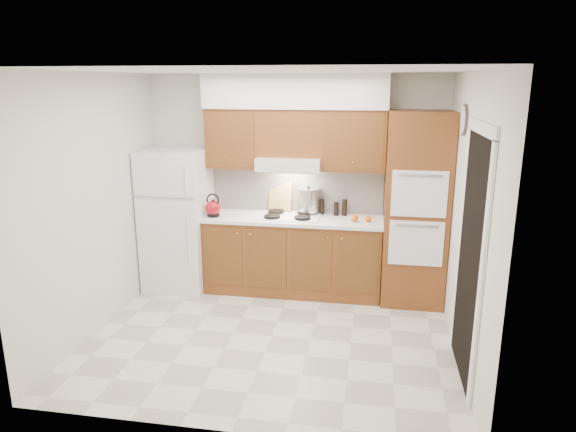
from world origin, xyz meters
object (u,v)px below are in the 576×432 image
object	(u,v)px
stock_pot	(308,200)
fridge	(178,220)
oven_cabinet	(415,209)
kettle	(213,208)

from	to	relation	value
stock_pot	fridge	bearing A→B (deg)	-171.11
oven_cabinet	stock_pot	bearing A→B (deg)	170.34
oven_cabinet	stock_pot	size ratio (longest dim) A/B	7.92
oven_cabinet	fridge	bearing A→B (deg)	-179.30
fridge	oven_cabinet	bearing A→B (deg)	0.70
fridge	oven_cabinet	xyz separation A→B (m)	(2.85, 0.03, 0.24)
kettle	stock_pot	world-z (taller)	stock_pot
kettle	stock_pot	bearing A→B (deg)	30.79
kettle	fridge	bearing A→B (deg)	-174.38
fridge	kettle	world-z (taller)	fridge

